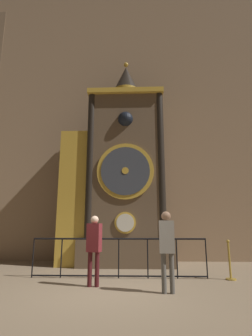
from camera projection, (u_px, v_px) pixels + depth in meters
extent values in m
plane|color=#847056|center=(106.00, 292.00, 5.91)|extent=(28.00, 28.00, 0.00)
cube|color=#997A5B|center=(121.00, 109.00, 12.71)|extent=(24.00, 0.30, 14.05)
cube|color=brown|center=(126.00, 252.00, 9.91)|extent=(3.54, 1.61, 1.02)
cube|color=brown|center=(126.00, 163.00, 10.65)|extent=(2.83, 1.40, 5.85)
cube|color=gold|center=(126.00, 99.00, 11.16)|extent=(3.06, 1.54, 0.20)
cylinder|color=gold|center=(125.00, 223.00, 9.43)|extent=(0.77, 0.05, 0.77)
cylinder|color=silver|center=(125.00, 223.00, 9.40)|extent=(0.63, 0.03, 0.63)
cylinder|color=gold|center=(125.00, 171.00, 9.84)|extent=(2.15, 0.07, 2.15)
cylinder|color=#3D424C|center=(125.00, 171.00, 9.80)|extent=(1.85, 0.04, 1.85)
cylinder|color=gold|center=(125.00, 171.00, 9.78)|extent=(0.26, 0.03, 0.26)
cube|color=#3A2D21|center=(126.00, 124.00, 10.80)|extent=(0.76, 0.42, 0.76)
sphere|color=black|center=(125.00, 119.00, 10.37)|extent=(0.61, 0.61, 0.61)
cylinder|color=black|center=(90.00, 160.00, 10.10)|extent=(0.29, 0.29, 5.85)
cylinder|color=black|center=(161.00, 159.00, 10.01)|extent=(0.29, 0.29, 5.85)
cylinder|color=gold|center=(126.00, 94.00, 11.32)|extent=(1.11, 1.11, 0.30)
cone|color=black|center=(126.00, 79.00, 11.48)|extent=(1.06, 1.06, 1.17)
sphere|color=gold|center=(126.00, 65.00, 11.63)|extent=(0.20, 0.20, 0.20)
cube|color=#4C3828|center=(76.00, 197.00, 10.48)|extent=(1.07, 1.19, 5.15)
cube|color=gold|center=(73.00, 196.00, 9.88)|extent=(1.13, 0.06, 5.15)
cylinder|color=black|center=(33.00, 257.00, 7.65)|extent=(0.04, 0.04, 1.10)
cylinder|color=black|center=(61.00, 258.00, 7.62)|extent=(0.04, 0.04, 1.10)
cylinder|color=black|center=(90.00, 258.00, 7.59)|extent=(0.04, 0.04, 1.10)
cylinder|color=black|center=(119.00, 258.00, 7.56)|extent=(0.04, 0.04, 1.10)
cylinder|color=black|center=(148.00, 258.00, 7.53)|extent=(0.04, 0.04, 1.10)
cylinder|color=black|center=(177.00, 258.00, 7.50)|extent=(0.04, 0.04, 1.10)
cylinder|color=black|center=(206.00, 258.00, 7.47)|extent=(0.04, 0.04, 1.10)
cylinder|color=black|center=(119.00, 239.00, 7.68)|extent=(5.03, 0.05, 0.05)
cylinder|color=black|center=(119.00, 276.00, 7.46)|extent=(5.03, 0.04, 0.04)
cylinder|color=#461518|center=(90.00, 269.00, 6.48)|extent=(0.11, 0.11, 0.82)
cylinder|color=#461518|center=(97.00, 269.00, 6.47)|extent=(0.11, 0.11, 0.82)
cube|color=maroon|center=(94.00, 238.00, 6.64)|extent=(0.39, 0.31, 0.70)
sphere|color=beige|center=(95.00, 220.00, 6.74)|extent=(0.20, 0.20, 0.20)
cylinder|color=#58554F|center=(164.00, 273.00, 5.83)|extent=(0.11, 0.11, 0.85)
cylinder|color=#58554F|center=(172.00, 273.00, 5.83)|extent=(0.11, 0.11, 0.85)
cube|color=gray|center=(167.00, 237.00, 6.00)|extent=(0.35, 0.24, 0.72)
sphere|color=#8C664C|center=(166.00, 216.00, 6.10)|extent=(0.22, 0.22, 0.22)
cylinder|color=#B28E33|center=(231.00, 279.00, 7.22)|extent=(0.28, 0.28, 0.04)
cylinder|color=#B28E33|center=(230.00, 261.00, 7.32)|extent=(0.06, 0.06, 0.99)
sphere|color=#B28E33|center=(228.00, 241.00, 7.44)|extent=(0.09, 0.09, 0.09)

